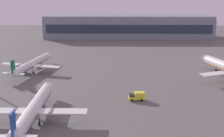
% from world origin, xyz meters
% --- Properties ---
extents(ground_plane, '(416.00, 416.00, 0.00)m').
position_xyz_m(ground_plane, '(0.00, 0.00, 0.00)').
color(ground_plane, '#605E5B').
extents(terminal_building, '(124.47, 22.40, 16.40)m').
position_xyz_m(terminal_building, '(24.33, 145.21, 8.09)').
color(terminal_building, gray).
rests_on(terminal_building, ground).
extents(airplane_taxiway_distant, '(32.60, 41.96, 10.79)m').
position_xyz_m(airplane_taxiway_distant, '(-9.70, -1.47, 4.08)').
color(airplane_taxiway_distant, silver).
rests_on(airplane_taxiway_distant, ground).
extents(airplane_terminal_side, '(29.09, 37.13, 9.61)m').
position_xyz_m(airplane_terminal_side, '(-24.42, 51.28, 3.63)').
color(airplane_terminal_side, silver).
rests_on(airplane_terminal_side, ground).
extents(catering_truck, '(5.80, 2.75, 3.05)m').
position_xyz_m(catering_truck, '(22.66, 17.01, 1.58)').
color(catering_truck, yellow).
rests_on(catering_truck, ground).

